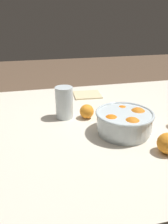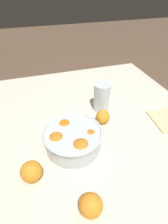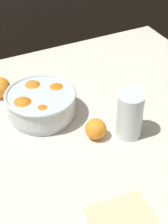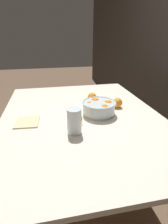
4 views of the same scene
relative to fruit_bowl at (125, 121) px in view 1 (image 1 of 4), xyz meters
name	(u,v)px [view 1 (image 1 of 4)]	position (x,y,z in m)	size (l,w,h in m)	color
dining_table	(114,132)	(-0.01, -0.13, -0.12)	(1.47, 1.12, 0.78)	beige
fruit_bowl	(125,121)	(0.00, 0.00, 0.00)	(0.24, 0.24, 0.10)	silver
juice_glass	(64,104)	(0.22, -0.21, 0.02)	(0.08, 0.08, 0.15)	#F4A314
orange_loose_near_bowl	(168,143)	(-0.09, 0.17, -0.02)	(0.08, 0.08, 0.08)	orange
orange_loose_aside	(87,111)	(0.12, -0.18, -0.02)	(0.07, 0.07, 0.07)	orange
napkin	(87,95)	(0.03, -0.50, -0.05)	(0.16, 0.15, 0.01)	beige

